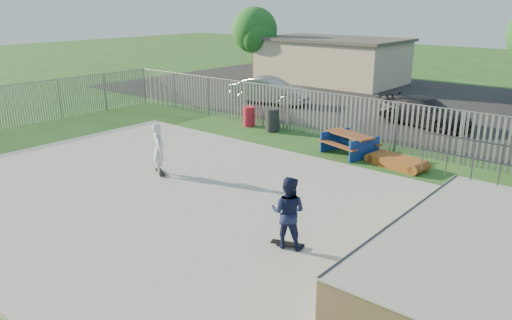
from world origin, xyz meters
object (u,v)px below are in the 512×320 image
Objects in this scene: skater_white at (159,149)px; funbox at (397,162)px; tree_left at (255,30)px; trash_bin_red at (249,116)px; picnic_table at (349,144)px; car_dark at (425,112)px; trash_bin_grey at (272,120)px; car_silver at (270,91)px; skater_navy at (288,212)px.

funbox is at bearing -94.76° from skater_white.
funbox is 22.90m from tree_left.
tree_left is 3.08× the size of skater_white.
trash_bin_red reaches higher than funbox.
skater_white is at bearing -101.56° from picnic_table.
car_dark reaches higher than trash_bin_red.
trash_bin_grey is at bearing -2.92° from trash_bin_red.
car_silver reaches higher than picnic_table.
skater_navy is at bearing -75.64° from funbox.
funbox is (2.11, -0.28, -0.24)m from picnic_table.
picnic_table is 6.09m from trash_bin_red.
skater_white reaches higher than trash_bin_red.
car_dark reaches higher than picnic_table.
tree_left reaches higher than trash_bin_red.
picnic_table is at bearing -81.02° from skater_white.
car_dark is at bearing 102.92° from picnic_table.
car_dark is at bearing 47.93° from trash_bin_grey.
funbox is 0.42× the size of car_dark.
skater_white is (-3.90, -12.92, 0.33)m from car_dark.
tree_left is (-10.00, 12.31, 3.14)m from trash_bin_red.
skater_white is at bearing -82.05° from trash_bin_grey.
skater_white reaches higher than trash_bin_grey.
skater_white reaches higher than picnic_table.
trash_bin_red is (-8.13, 1.27, 0.29)m from funbox.
funbox is 0.43× the size of car_silver.
funbox is 7.79m from skater_navy.
car_silver reaches higher than car_dark.
picnic_table reaches higher than funbox.
trash_bin_grey is 0.60× the size of skater_navy.
car_dark reaches higher than trash_bin_grey.
tree_left is (-16.42, 6.91, 2.91)m from car_dark.
skater_navy reaches higher than car_dark.
picnic_table is 21.06m from tree_left.
car_silver is 0.98× the size of car_dark.
car_silver is at bearing 104.67° from car_dark.
picnic_table is 4.63m from trash_bin_grey.
car_dark is 2.65× the size of skater_white.
skater_navy reaches higher than trash_bin_grey.
picnic_table is 0.51× the size of car_dark.
tree_left is 23.59m from skater_white.
tree_left is (-16.01, 13.30, 3.18)m from picnic_table.
car_silver is 13.48m from skater_white.
skater_navy is at bearing -153.48° from car_silver.
trash_bin_red is 5.59m from car_silver.
tree_left is at bearing -67.74° from skater_navy.
tree_left is at bearing 129.08° from trash_bin_red.
picnic_table is at bearing -172.00° from car_dark.
picnic_table is 2.49× the size of trash_bin_red.
trash_bin_red is at bearing -50.92° from tree_left.
trash_bin_grey reaches higher than picnic_table.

